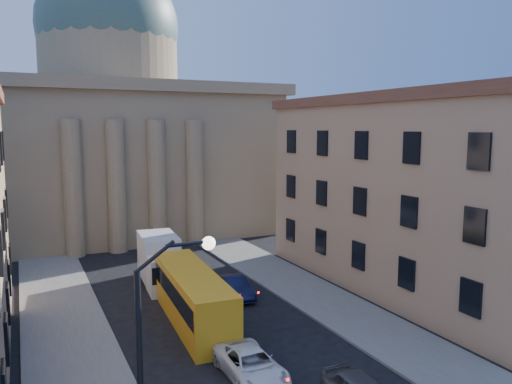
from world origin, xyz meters
The scene contains 9 objects.
sidewalk_left centered at (-8.50, 18.00, 0.07)m, with size 5.00×60.00×0.15m, color #625F59.
sidewalk_right centered at (8.50, 18.00, 0.07)m, with size 5.00×60.00×0.15m, color #625F59.
church centered at (0.00, 55.47, 11.88)m, with size 68.02×28.76×36.60m.
building_right centered at (17.00, 22.00, 7.42)m, with size 11.60×26.60×14.70m.
street_lamp centered at (-6.97, 8.00, 5.29)m, with size 2.62×0.44×8.83m.
car_left_mid centered at (-0.80, 14.27, 0.72)m, with size 2.40×5.20×1.44m, color white.
car_right_distant centered at (3.12, 25.52, 0.76)m, with size 1.60×4.59×1.51m, color black.
city_bus centered at (-1.09, 22.50, 1.76)m, with size 3.42×11.77×3.27m.
box_truck centered at (-0.87, 30.87, 1.78)m, with size 3.22×7.05×3.77m.
Camera 1 is at (-10.54, -6.66, 12.27)m, focal length 35.00 mm.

